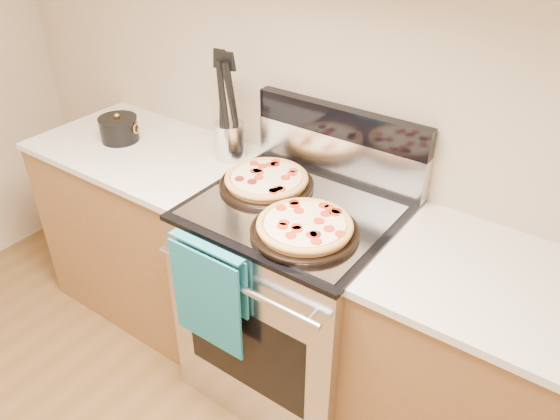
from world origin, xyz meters
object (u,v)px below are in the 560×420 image
Objects in this scene: pepperoni_pizza_front at (305,228)px; saucepan at (119,130)px; utensil_crock at (230,140)px; pepperoni_pizza_back at (267,181)px; range_body at (294,301)px.

pepperoni_pizza_front is 2.18× the size of saucepan.
pepperoni_pizza_back is at bearing -24.10° from utensil_crock.
range_body is 0.75m from utensil_crock.
pepperoni_pizza_back is 0.84m from saucepan.
utensil_crock is at bearing 158.39° from range_body.
pepperoni_pizza_front is (0.31, -0.19, 0.00)m from pepperoni_pizza_back.
range_body is 2.38× the size of pepperoni_pizza_front.
pepperoni_pizza_back is at bearing 162.73° from range_body.
range_body is 1.14m from saucepan.
range_body is at bearing -17.27° from pepperoni_pizza_back.
utensil_crock reaches higher than saucepan.
pepperoni_pizza_back and pepperoni_pizza_front have the same top height.
saucepan reaches higher than pepperoni_pizza_front.
range_body is at bearing 133.96° from pepperoni_pizza_front.
saucepan reaches higher than range_body.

